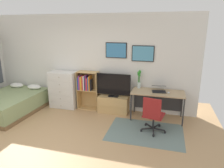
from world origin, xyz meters
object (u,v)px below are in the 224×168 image
at_px(bookshelf, 87,87).
at_px(desk, 158,96).
at_px(bamboo_vase, 139,79).
at_px(bed, 10,103).
at_px(computer_mouse, 169,93).
at_px(laptop, 159,89).
at_px(dresser, 64,90).
at_px(office_chair, 153,114).
at_px(television, 113,85).
at_px(tv_stand, 113,104).

bearing_deg(bookshelf, desk, -2.40).
bearing_deg(bamboo_vase, bed, -166.01).
xyz_separation_m(desk, computer_mouse, (0.26, -0.13, 0.14)).
distance_m(laptop, bamboo_vase, 0.60).
bearing_deg(computer_mouse, dresser, 177.19).
bearing_deg(bamboo_vase, office_chair, -65.05).
bearing_deg(bookshelf, bed, -157.99).
bearing_deg(desk, computer_mouse, -25.39).
bearing_deg(laptop, bamboo_vase, 154.74).
xyz_separation_m(television, office_chair, (1.15, -0.88, -0.34)).
distance_m(dresser, bamboo_vase, 2.27).
xyz_separation_m(television, computer_mouse, (1.47, -0.14, -0.04)).
height_order(desk, bamboo_vase, bamboo_vase).
height_order(television, office_chair, television).
xyz_separation_m(dresser, office_chair, (2.69, -0.89, -0.09)).
bearing_deg(television, laptop, -1.48).
height_order(tv_stand, desk, desk).
bearing_deg(office_chair, tv_stand, 153.27).
height_order(computer_mouse, bamboo_vase, bamboo_vase).
relative_size(desk, computer_mouse, 12.78).
relative_size(dresser, tv_stand, 1.29).
height_order(television, computer_mouse, television).
height_order(tv_stand, office_chair, office_chair).
xyz_separation_m(dresser, tv_stand, (1.53, 0.01, -0.31)).
height_order(bed, laptop, laptop).
xyz_separation_m(dresser, television, (1.53, -0.01, 0.26)).
bearing_deg(desk, bed, -169.73).
bearing_deg(dresser, laptop, -0.81).
height_order(desk, computer_mouse, computer_mouse).
height_order(bed, bookshelf, bookshelf).
bearing_deg(tv_stand, bookshelf, 176.64).
bearing_deg(bamboo_vase, bookshelf, -177.72).
bearing_deg(dresser, bookshelf, 4.98).
distance_m(bookshelf, desk, 2.03).
xyz_separation_m(bed, laptop, (4.06, 0.72, 0.54)).
xyz_separation_m(bed, tv_stand, (2.84, 0.77, -0.03)).
height_order(dresser, laptop, dresser).
xyz_separation_m(bookshelf, desk, (2.02, -0.08, -0.06)).
distance_m(bed, dresser, 1.53).
distance_m(dresser, tv_stand, 1.57).
relative_size(tv_stand, computer_mouse, 8.11).
bearing_deg(tv_stand, dresser, -179.44).
bearing_deg(computer_mouse, office_chair, -113.30).
xyz_separation_m(office_chair, computer_mouse, (0.32, 0.74, 0.30)).
xyz_separation_m(bookshelf, bamboo_vase, (1.50, 0.06, 0.33)).
relative_size(office_chair, laptop, 2.04).
bearing_deg(bed, desk, 11.30).
distance_m(bookshelf, tv_stand, 0.93).
bearing_deg(laptop, computer_mouse, -32.14).
relative_size(dresser, laptop, 2.58).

